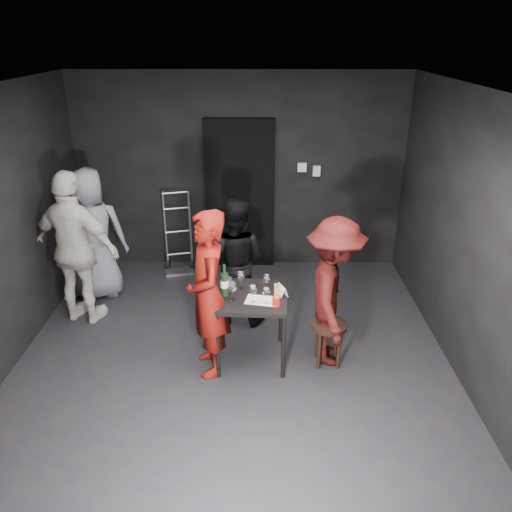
{
  "coord_description": "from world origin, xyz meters",
  "views": [
    {
      "loc": [
        0.27,
        -4.23,
        3.16
      ],
      "look_at": [
        0.24,
        0.25,
        1.12
      ],
      "focal_mm": 35.0,
      "sensor_mm": 36.0,
      "label": 1
    }
  ],
  "objects_px": {
    "stool": "(329,331)",
    "server_red": "(207,285)",
    "hand_truck": "(179,256)",
    "bystander_grey": "(91,227)",
    "wine_bottle": "(225,284)",
    "tasting_table": "(251,304)",
    "woman_black": "(235,262)",
    "bystander_cream": "(74,234)",
    "breadstick_cup": "(277,295)",
    "man_maroon": "(334,290)"
  },
  "relations": [
    {
      "from": "tasting_table",
      "to": "woman_black",
      "type": "relative_size",
      "value": 0.51
    },
    {
      "from": "tasting_table",
      "to": "woman_black",
      "type": "xyz_separation_m",
      "value": [
        -0.2,
        0.79,
        0.09
      ]
    },
    {
      "from": "bystander_cream",
      "to": "server_red",
      "type": "bearing_deg",
      "value": 165.91
    },
    {
      "from": "hand_truck",
      "to": "bystander_grey",
      "type": "distance_m",
      "value": 1.38
    },
    {
      "from": "tasting_table",
      "to": "woman_black",
      "type": "bearing_deg",
      "value": 103.88
    },
    {
      "from": "tasting_table",
      "to": "bystander_cream",
      "type": "bearing_deg",
      "value": 158.77
    },
    {
      "from": "tasting_table",
      "to": "bystander_grey",
      "type": "height_order",
      "value": "bystander_grey"
    },
    {
      "from": "hand_truck",
      "to": "tasting_table",
      "type": "bearing_deg",
      "value": -77.62
    },
    {
      "from": "stool",
      "to": "server_red",
      "type": "relative_size",
      "value": 0.25
    },
    {
      "from": "server_red",
      "to": "man_maroon",
      "type": "bearing_deg",
      "value": 83.38
    },
    {
      "from": "tasting_table",
      "to": "stool",
      "type": "height_order",
      "value": "tasting_table"
    },
    {
      "from": "wine_bottle",
      "to": "woman_black",
      "type": "bearing_deg",
      "value": 85.48
    },
    {
      "from": "hand_truck",
      "to": "man_maroon",
      "type": "xyz_separation_m",
      "value": [
        1.87,
        -2.1,
        0.6
      ]
    },
    {
      "from": "woman_black",
      "to": "man_maroon",
      "type": "xyz_separation_m",
      "value": [
        1.01,
        -0.8,
        0.07
      ]
    },
    {
      "from": "tasting_table",
      "to": "breadstick_cup",
      "type": "height_order",
      "value": "breadstick_cup"
    },
    {
      "from": "stool",
      "to": "bystander_grey",
      "type": "xyz_separation_m",
      "value": [
        -2.78,
        1.45,
        0.56
      ]
    },
    {
      "from": "hand_truck",
      "to": "breadstick_cup",
      "type": "relative_size",
      "value": 4.68
    },
    {
      "from": "hand_truck",
      "to": "woman_black",
      "type": "relative_size",
      "value": 0.79
    },
    {
      "from": "server_red",
      "to": "wine_bottle",
      "type": "height_order",
      "value": "server_red"
    },
    {
      "from": "hand_truck",
      "to": "woman_black",
      "type": "height_order",
      "value": "woman_black"
    },
    {
      "from": "man_maroon",
      "to": "server_red",
      "type": "bearing_deg",
      "value": 103.63
    },
    {
      "from": "stool",
      "to": "wine_bottle",
      "type": "distance_m",
      "value": 1.16
    },
    {
      "from": "wine_bottle",
      "to": "hand_truck",
      "type": "bearing_deg",
      "value": 110.8
    },
    {
      "from": "woman_black",
      "to": "breadstick_cup",
      "type": "distance_m",
      "value": 1.1
    },
    {
      "from": "bystander_cream",
      "to": "wine_bottle",
      "type": "distance_m",
      "value": 1.89
    },
    {
      "from": "man_maroon",
      "to": "hand_truck",
      "type": "bearing_deg",
      "value": 47.59
    },
    {
      "from": "wine_bottle",
      "to": "breadstick_cup",
      "type": "distance_m",
      "value": 0.55
    },
    {
      "from": "hand_truck",
      "to": "wine_bottle",
      "type": "height_order",
      "value": "hand_truck"
    },
    {
      "from": "hand_truck",
      "to": "stool",
      "type": "distance_m",
      "value": 2.85
    },
    {
      "from": "tasting_table",
      "to": "breadstick_cup",
      "type": "bearing_deg",
      "value": -39.71
    },
    {
      "from": "server_red",
      "to": "breadstick_cup",
      "type": "xyz_separation_m",
      "value": [
        0.65,
        -0.03,
        -0.09
      ]
    },
    {
      "from": "wine_bottle",
      "to": "stool",
      "type": "bearing_deg",
      "value": -4.12
    },
    {
      "from": "hand_truck",
      "to": "wine_bottle",
      "type": "xyz_separation_m",
      "value": [
        0.8,
        -2.1,
        0.66
      ]
    },
    {
      "from": "hand_truck",
      "to": "stool",
      "type": "relative_size",
      "value": 2.48
    },
    {
      "from": "server_red",
      "to": "bystander_cream",
      "type": "bearing_deg",
      "value": -135.38
    },
    {
      "from": "hand_truck",
      "to": "tasting_table",
      "type": "relative_size",
      "value": 1.56
    },
    {
      "from": "hand_truck",
      "to": "bystander_cream",
      "type": "relative_size",
      "value": 0.54
    },
    {
      "from": "stool",
      "to": "bystander_grey",
      "type": "height_order",
      "value": "bystander_grey"
    },
    {
      "from": "breadstick_cup",
      "to": "server_red",
      "type": "bearing_deg",
      "value": 177.29
    },
    {
      "from": "stool",
      "to": "bystander_cream",
      "type": "distance_m",
      "value": 2.98
    },
    {
      "from": "server_red",
      "to": "bystander_cream",
      "type": "height_order",
      "value": "bystander_cream"
    },
    {
      "from": "bystander_grey",
      "to": "wine_bottle",
      "type": "height_order",
      "value": "bystander_grey"
    },
    {
      "from": "hand_truck",
      "to": "tasting_table",
      "type": "distance_m",
      "value": 2.39
    },
    {
      "from": "hand_truck",
      "to": "bystander_grey",
      "type": "relative_size",
      "value": 0.62
    },
    {
      "from": "breadstick_cup",
      "to": "bystander_grey",
      "type": "bearing_deg",
      "value": 144.75
    },
    {
      "from": "woman_black",
      "to": "breadstick_cup",
      "type": "relative_size",
      "value": 5.95
    },
    {
      "from": "stool",
      "to": "breadstick_cup",
      "type": "xyz_separation_m",
      "value": [
        -0.54,
        -0.13,
        0.48
      ]
    },
    {
      "from": "hand_truck",
      "to": "server_red",
      "type": "relative_size",
      "value": 0.61
    },
    {
      "from": "server_red",
      "to": "woman_black",
      "type": "xyz_separation_m",
      "value": [
        0.21,
        0.97,
        -0.21
      ]
    },
    {
      "from": "bystander_cream",
      "to": "breadstick_cup",
      "type": "relative_size",
      "value": 8.73
    }
  ]
}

